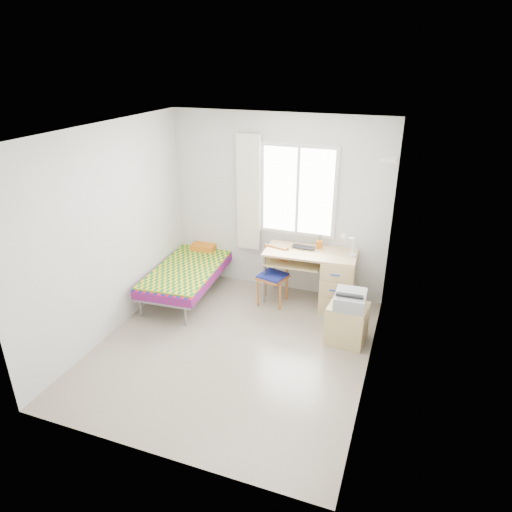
{
  "coord_description": "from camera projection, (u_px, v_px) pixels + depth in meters",
  "views": [
    {
      "loc": [
        1.86,
        -4.28,
        3.3
      ],
      "look_at": [
        0.1,
        0.55,
        1.02
      ],
      "focal_mm": 32.0,
      "sensor_mm": 36.0,
      "label": 1
    }
  ],
  "objects": [
    {
      "name": "desk",
      "position": [
        333.0,
        279.0,
        6.36
      ],
      "size": [
        1.29,
        0.65,
        0.79
      ],
      "rotation": [
        0.0,
        0.0,
        0.06
      ],
      "color": "tan",
      "rests_on": "floor"
    },
    {
      "name": "wall_right",
      "position": [
        377.0,
        272.0,
        4.57
      ],
      "size": [
        0.0,
        3.5,
        3.5
      ],
      "primitive_type": "plane",
      "rotation": [
        1.57,
        0.0,
        -1.57
      ],
      "color": "silver",
      "rests_on": "ground"
    },
    {
      "name": "cabinet",
      "position": [
        347.0,
        323.0,
        5.63
      ],
      "size": [
        0.5,
        0.45,
        0.51
      ],
      "rotation": [
        0.0,
        0.0,
        -0.08
      ],
      "color": "tan",
      "rests_on": "floor"
    },
    {
      "name": "pen_cup",
      "position": [
        319.0,
        244.0,
        6.42
      ],
      "size": [
        0.1,
        0.1,
        0.11
      ],
      "primitive_type": "cylinder",
      "rotation": [
        0.0,
        0.0,
        0.15
      ],
      "color": "#DD5818",
      "rests_on": "desk"
    },
    {
      "name": "wall_back",
      "position": [
        278.0,
        205.0,
        6.57
      ],
      "size": [
        3.2,
        0.0,
        3.2
      ],
      "primitive_type": "plane",
      "rotation": [
        1.57,
        0.0,
        0.0
      ],
      "color": "silver",
      "rests_on": "ground"
    },
    {
      "name": "printer",
      "position": [
        350.0,
        299.0,
        5.48
      ],
      "size": [
        0.38,
        0.43,
        0.18
      ],
      "rotation": [
        0.0,
        0.0,
        0.04
      ],
      "color": "#94979B",
      "rests_on": "cabinet"
    },
    {
      "name": "ceiling",
      "position": [
        227.0,
        131.0,
        4.54
      ],
      "size": [
        3.5,
        3.5,
        0.0
      ],
      "primitive_type": "plane",
      "rotation": [
        3.14,
        0.0,
        0.0
      ],
      "color": "white",
      "rests_on": "wall_back"
    },
    {
      "name": "floor",
      "position": [
        233.0,
        347.0,
        5.6
      ],
      "size": [
        3.5,
        3.5,
        0.0
      ],
      "primitive_type": "plane",
      "color": "#BCAD93",
      "rests_on": "ground"
    },
    {
      "name": "bed",
      "position": [
        192.0,
        268.0,
        6.78
      ],
      "size": [
        0.99,
        1.91,
        0.8
      ],
      "rotation": [
        0.0,
        0.0,
        0.07
      ],
      "color": "gray",
      "rests_on": "floor"
    },
    {
      "name": "curtain",
      "position": [
        249.0,
        194.0,
        6.58
      ],
      "size": [
        0.35,
        0.05,
        1.7
      ],
      "primitive_type": "cube",
      "color": "white",
      "rests_on": "wall_back"
    },
    {
      "name": "wall_left",
      "position": [
        110.0,
        233.0,
        5.57
      ],
      "size": [
        0.0,
        3.5,
        3.5
      ],
      "primitive_type": "plane",
      "rotation": [
        1.57,
        0.0,
        1.57
      ],
      "color": "silver",
      "rests_on": "ground"
    },
    {
      "name": "task_lamp",
      "position": [
        348.0,
        243.0,
        6.0
      ],
      "size": [
        0.22,
        0.31,
        0.38
      ],
      "rotation": [
        0.0,
        0.0,
        -0.2
      ],
      "color": "white",
      "rests_on": "desk"
    },
    {
      "name": "window",
      "position": [
        298.0,
        191.0,
        6.36
      ],
      "size": [
        1.1,
        0.04,
        1.3
      ],
      "color": "white",
      "rests_on": "wall_back"
    },
    {
      "name": "chair",
      "position": [
        274.0,
        272.0,
        6.46
      ],
      "size": [
        0.44,
        0.44,
        0.84
      ],
      "rotation": [
        0.0,
        0.0,
        -0.25
      ],
      "color": "#9B4A1E",
      "rests_on": "floor"
    },
    {
      "name": "book",
      "position": [
        294.0,
        263.0,
        6.45
      ],
      "size": [
        0.25,
        0.27,
        0.02
      ],
      "primitive_type": "imported",
      "rotation": [
        0.0,
        0.0,
        0.45
      ],
      "color": "gray",
      "rests_on": "desk"
    },
    {
      "name": "floating_shelf",
      "position": [
        389.0,
        159.0,
        5.46
      ],
      "size": [
        0.2,
        0.32,
        0.03
      ],
      "primitive_type": "cube",
      "color": "white",
      "rests_on": "wall_right"
    },
    {
      "name": "laptop",
      "position": [
        302.0,
        249.0,
        6.39
      ],
      "size": [
        0.34,
        0.23,
        0.03
      ],
      "primitive_type": "imported",
      "rotation": [
        0.0,
        0.0,
        -0.07
      ],
      "color": "black",
      "rests_on": "desk"
    }
  ]
}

